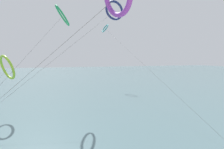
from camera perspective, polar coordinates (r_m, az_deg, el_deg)
name	(u,v)px	position (r m, az deg, el deg)	size (l,w,h in m)	color
sea_water	(69,76)	(110.65, -13.86, -0.33)	(400.00, 200.00, 0.08)	slate
kite_teal	(105,28)	(67.08, -2.16, 14.71)	(2.66, 53.59, 23.26)	teal
kite_lime	(7,67)	(37.01, -30.85, 1.99)	(6.85, 13.40, 11.36)	#8CC62D
kite_emerald	(62,16)	(38.81, -15.84, 17.92)	(16.36, 15.15, 21.36)	#199351
kite_navy	(114,11)	(32.24, 0.61, 19.99)	(24.88, 6.43, 20.47)	navy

